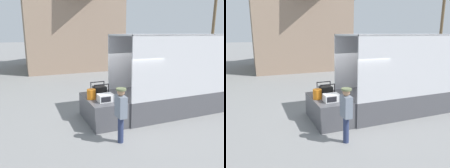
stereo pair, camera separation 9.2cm
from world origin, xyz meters
The scene contains 9 objects.
ground_plane centered at (0.00, 0.00, 0.00)m, with size 160.00×160.00×0.00m, color gray.
box_truck centered at (3.99, 0.00, 0.95)m, with size 7.03×2.24×3.30m.
tailgate_deck centered at (-0.66, 0.00, 0.47)m, with size 1.32×2.13×0.94m, color #4C4C51.
microwave centered at (-0.73, -0.49, 1.08)m, with size 0.56×0.41×0.27m.
portable_generator centered at (-0.65, 0.35, 1.13)m, with size 0.59×0.54×0.51m.
orange_bucket centered at (-1.12, -0.01, 1.12)m, with size 0.33×0.33×0.37m.
worker_person centered at (-0.75, -1.85, 1.08)m, with size 0.31×0.44×1.75m.
house_backdrop centered at (1.17, 14.42, 4.60)m, with size 8.84×8.29×9.03m.
utility_pole centered at (14.41, 9.30, 3.94)m, with size 1.80×0.28×7.57m.
Camera 1 is at (-3.38, -7.54, 3.35)m, focal length 35.00 mm.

